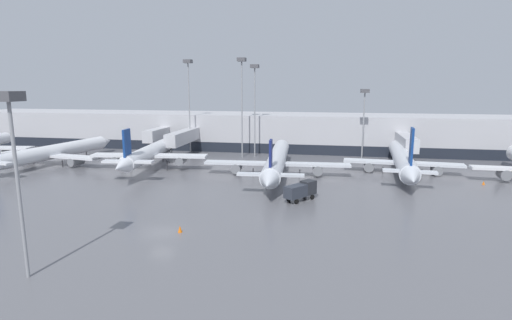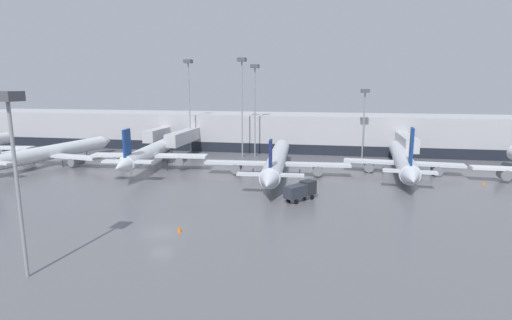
% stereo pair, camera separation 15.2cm
% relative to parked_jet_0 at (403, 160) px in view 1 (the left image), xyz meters
% --- Properties ---
extents(ground_plane, '(320.00, 320.00, 0.00)m').
position_rel_parked_jet_0_xyz_m(ground_plane, '(-31.79, -37.08, -2.56)').
color(ground_plane, slate).
extents(terminal_building, '(160.00, 31.74, 9.00)m').
position_rel_parked_jet_0_xyz_m(terminal_building, '(-31.79, 24.72, 1.93)').
color(terminal_building, '#B2B2B7').
rests_on(terminal_building, ground_plane).
extents(parked_jet_0, '(21.59, 37.17, 9.84)m').
position_rel_parked_jet_0_xyz_m(parked_jet_0, '(0.00, 0.00, 0.00)').
color(parked_jet_0, silver).
rests_on(parked_jet_0, ground_plane).
extents(parked_jet_1, '(24.08, 37.01, 8.83)m').
position_rel_parked_jet_0_xyz_m(parked_jet_1, '(-70.20, -5.14, 0.00)').
color(parked_jet_1, silver).
rests_on(parked_jet_1, ground_plane).
extents(parked_jet_2, '(26.54, 39.05, 8.41)m').
position_rel_parked_jet_0_xyz_m(parked_jet_2, '(-22.87, -6.26, 0.22)').
color(parked_jet_2, silver).
rests_on(parked_jet_2, ground_plane).
extents(parked_jet_5, '(22.79, 31.85, 9.10)m').
position_rel_parked_jet_0_xyz_m(parked_jet_5, '(-48.00, -5.69, 0.69)').
color(parked_jet_5, silver).
rests_on(parked_jet_5, ground_plane).
extents(service_truck_1, '(4.56, 5.23, 2.68)m').
position_rel_parked_jet_0_xyz_m(service_truck_1, '(-17.33, -21.59, -1.00)').
color(service_truck_1, '#2D333D').
rests_on(service_truck_1, ground_plane).
extents(traffic_cone_0, '(0.47, 0.47, 0.61)m').
position_rel_parked_jet_0_xyz_m(traffic_cone_0, '(11.88, -6.77, -2.26)').
color(traffic_cone_0, orange).
rests_on(traffic_cone_0, ground_plane).
extents(traffic_cone_1, '(0.49, 0.49, 0.79)m').
position_rel_parked_jet_0_xyz_m(traffic_cone_1, '(-29.74, -36.66, -2.17)').
color(traffic_cone_1, orange).
rests_on(traffic_cone_1, ground_plane).
extents(apron_light_mast_1, '(1.80, 1.80, 22.11)m').
position_rel_parked_jet_0_xyz_m(apron_light_mast_1, '(-46.56, 13.74, 14.44)').
color(apron_light_mast_1, gray).
rests_on(apron_light_mast_1, ground_plane).
extents(apron_light_mast_2, '(1.80, 1.80, 15.47)m').
position_rel_parked_jet_0_xyz_m(apron_light_mast_2, '(-6.51, 11.47, 9.89)').
color(apron_light_mast_2, gray).
rests_on(apron_light_mast_2, ground_plane).
extents(apron_light_mast_3, '(1.80, 1.80, 15.84)m').
position_rel_parked_jet_0_xyz_m(apron_light_mast_3, '(-38.73, -49.14, 10.16)').
color(apron_light_mast_3, gray).
rests_on(apron_light_mast_3, ground_plane).
extents(apron_light_mast_5, '(1.80, 1.80, 22.20)m').
position_rel_parked_jet_0_xyz_m(apron_light_mast_5, '(-33.17, 11.14, 14.50)').
color(apron_light_mast_5, gray).
rests_on(apron_light_mast_5, ground_plane).
extents(apron_light_mast_7, '(1.80, 1.80, 20.82)m').
position_rel_parked_jet_0_xyz_m(apron_light_mast_7, '(-30.56, 12.85, 13.59)').
color(apron_light_mast_7, gray).
rests_on(apron_light_mast_7, ground_plane).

